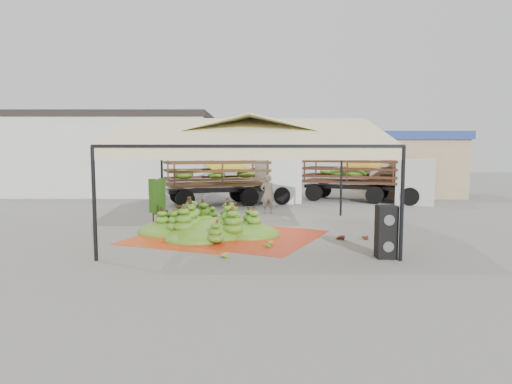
{
  "coord_description": "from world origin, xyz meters",
  "views": [
    {
      "loc": [
        0.22,
        -15.01,
        2.85
      ],
      "look_at": [
        0.2,
        1.5,
        1.3
      ],
      "focal_mm": 30.0,
      "sensor_mm": 36.0,
      "label": 1
    }
  ],
  "objects_px": {
    "truck_left": "(238,176)",
    "truck_right": "(373,175)",
    "banana_heap": "(211,218)",
    "speaker_stack": "(386,232)",
    "vendor": "(267,194)"
  },
  "relations": [
    {
      "from": "speaker_stack",
      "to": "truck_right",
      "type": "xyz_separation_m",
      "value": [
        3.19,
        13.2,
        0.82
      ]
    },
    {
      "from": "speaker_stack",
      "to": "truck_right",
      "type": "bearing_deg",
      "value": 75.73
    },
    {
      "from": "truck_left",
      "to": "truck_right",
      "type": "xyz_separation_m",
      "value": [
        7.67,
        1.09,
        0.02
      ]
    },
    {
      "from": "vendor",
      "to": "truck_left",
      "type": "xyz_separation_m",
      "value": [
        -1.51,
        3.68,
        0.61
      ]
    },
    {
      "from": "truck_left",
      "to": "vendor",
      "type": "bearing_deg",
      "value": -86.72
    },
    {
      "from": "banana_heap",
      "to": "truck_left",
      "type": "height_order",
      "value": "truck_left"
    },
    {
      "from": "speaker_stack",
      "to": "truck_left",
      "type": "xyz_separation_m",
      "value": [
        -4.48,
        12.11,
        0.8
      ]
    },
    {
      "from": "banana_heap",
      "to": "truck_right",
      "type": "distance_m",
      "value": 12.87
    },
    {
      "from": "speaker_stack",
      "to": "vendor",
      "type": "xyz_separation_m",
      "value": [
        -2.98,
        8.43,
        0.19
      ]
    },
    {
      "from": "vendor",
      "to": "truck_right",
      "type": "height_order",
      "value": "truck_right"
    },
    {
      "from": "truck_left",
      "to": "truck_right",
      "type": "distance_m",
      "value": 7.75
    },
    {
      "from": "banana_heap",
      "to": "truck_left",
      "type": "xyz_separation_m",
      "value": [
        0.59,
        8.74,
        0.95
      ]
    },
    {
      "from": "truck_left",
      "to": "banana_heap",
      "type": "bearing_deg",
      "value": -112.84
    },
    {
      "from": "speaker_stack",
      "to": "truck_right",
      "type": "height_order",
      "value": "truck_right"
    },
    {
      "from": "banana_heap",
      "to": "truck_right",
      "type": "height_order",
      "value": "truck_right"
    }
  ]
}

